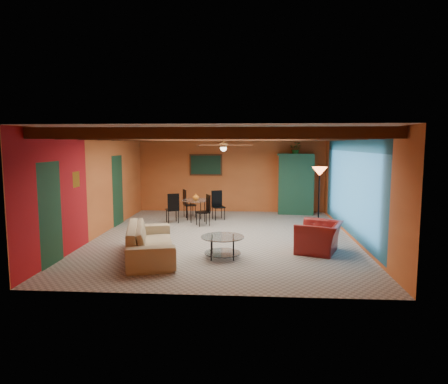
# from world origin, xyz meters

# --- Properties ---
(room) EXTENTS (6.52, 8.01, 2.71)m
(room) POSITION_xyz_m (0.00, 0.11, 2.36)
(room) COLOR gray
(room) RESTS_ON ground
(sofa) EXTENTS (1.50, 2.54, 0.70)m
(sofa) POSITION_xyz_m (-1.42, -1.93, 0.35)
(sofa) COLOR #978261
(sofa) RESTS_ON ground
(armchair) EXTENTS (1.21, 1.29, 0.67)m
(armchair) POSITION_xyz_m (2.22, -1.27, 0.34)
(armchair) COLOR maroon
(armchair) RESTS_ON ground
(coffee_table) EXTENTS (0.97, 0.97, 0.47)m
(coffee_table) POSITION_xyz_m (0.11, -1.86, 0.23)
(coffee_table) COLOR silver
(coffee_table) RESTS_ON ground
(dining_table) EXTENTS (2.34, 2.34, 0.92)m
(dining_table) POSITION_xyz_m (-1.01, 2.12, 0.46)
(dining_table) COLOR white
(dining_table) RESTS_ON ground
(armoire) EXTENTS (1.20, 0.69, 2.00)m
(armoire) POSITION_xyz_m (2.20, 3.70, 1.00)
(armoire) COLOR brown
(armoire) RESTS_ON ground
(floor_lamp) EXTENTS (0.49, 0.49, 1.84)m
(floor_lamp) POSITION_xyz_m (2.37, -0.18, 0.92)
(floor_lamp) COLOR black
(floor_lamp) RESTS_ON ground
(ceiling_fan) EXTENTS (1.50, 1.50, 0.44)m
(ceiling_fan) POSITION_xyz_m (0.00, 0.00, 2.36)
(ceiling_fan) COLOR #472614
(ceiling_fan) RESTS_ON ceiling
(painting) EXTENTS (1.05, 0.03, 0.65)m
(painting) POSITION_xyz_m (-0.90, 3.96, 1.65)
(painting) COLOR black
(painting) RESTS_ON wall_back
(potted_plant) EXTENTS (0.48, 0.45, 0.44)m
(potted_plant) POSITION_xyz_m (2.20, 3.70, 2.22)
(potted_plant) COLOR #26661E
(potted_plant) RESTS_ON armoire
(vase) EXTENTS (0.25, 0.25, 0.20)m
(vase) POSITION_xyz_m (-1.01, 2.12, 1.02)
(vase) COLOR orange
(vase) RESTS_ON dining_table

